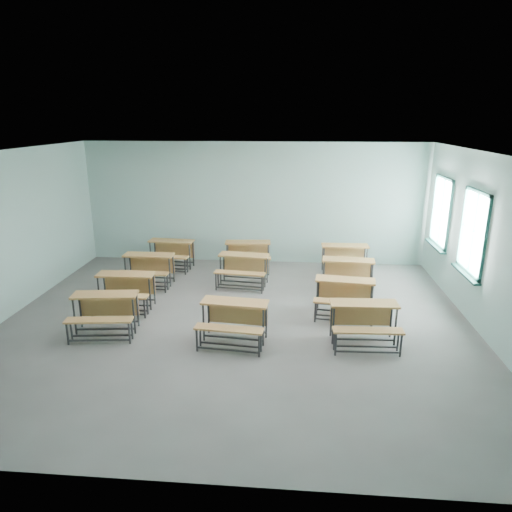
% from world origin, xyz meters
% --- Properties ---
extents(room, '(9.04, 8.04, 3.24)m').
position_xyz_m(room, '(0.08, 0.03, 1.60)').
color(room, slate).
rests_on(room, ground).
extents(desk_unit_r0c0, '(1.24, 0.91, 0.73)m').
position_xyz_m(desk_unit_r0c0, '(-2.31, -0.58, 0.49)').
color(desk_unit_r0c0, '#AF793F').
rests_on(desk_unit_r0c0, ground).
extents(desk_unit_r0c1, '(1.23, 0.89, 0.73)m').
position_xyz_m(desk_unit_r0c1, '(0.07, -0.73, 0.49)').
color(desk_unit_r0c1, '#AF793F').
rests_on(desk_unit_r0c1, ground).
extents(desk_unit_r0c2, '(1.19, 0.83, 0.73)m').
position_xyz_m(desk_unit_r0c2, '(2.32, -0.60, 0.49)').
color(desk_unit_r0c2, '#AF793F').
rests_on(desk_unit_r0c2, ground).
extents(desk_unit_r1c0, '(1.17, 0.80, 0.73)m').
position_xyz_m(desk_unit_r1c0, '(-2.34, 0.54, 0.49)').
color(desk_unit_r1c0, '#AF793F').
rests_on(desk_unit_r1c0, ground).
extents(desk_unit_r1c2, '(1.24, 0.91, 0.73)m').
position_xyz_m(desk_unit_r1c2, '(2.10, 0.58, 0.49)').
color(desk_unit_r1c2, '#AF793F').
rests_on(desk_unit_r1c2, ground).
extents(desk_unit_r2c0, '(1.18, 0.80, 0.73)m').
position_xyz_m(desk_unit_r2c0, '(-2.30, 1.92, 0.49)').
color(desk_unit_r2c0, '#AF793F').
rests_on(desk_unit_r2c0, ground).
extents(desk_unit_r2c1, '(1.24, 0.90, 0.73)m').
position_xyz_m(desk_unit_r2c1, '(-0.09, 2.10, 0.49)').
color(desk_unit_r2c1, '#AF793F').
rests_on(desk_unit_r2c1, ground).
extents(desk_unit_r2c2, '(1.22, 0.87, 0.73)m').
position_xyz_m(desk_unit_r2c2, '(2.31, 1.92, 0.49)').
color(desk_unit_r2c2, '#AF793F').
rests_on(desk_unit_r2c2, ground).
extents(desk_unit_r3c0, '(1.22, 0.87, 0.73)m').
position_xyz_m(desk_unit_r3c0, '(-2.11, 3.21, 0.49)').
color(desk_unit_r3c0, '#AF793F').
rests_on(desk_unit_r3c0, ground).
extents(desk_unit_r3c1, '(1.22, 0.87, 0.73)m').
position_xyz_m(desk_unit_r3c1, '(-0.09, 3.25, 0.49)').
color(desk_unit_r3c1, '#AF793F').
rests_on(desk_unit_r3c1, ground).
extents(desk_unit_r3c2, '(1.18, 0.81, 0.73)m').
position_xyz_m(desk_unit_r3c2, '(2.37, 3.13, 0.49)').
color(desk_unit_r3c2, '#AF793F').
rests_on(desk_unit_r3c2, ground).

